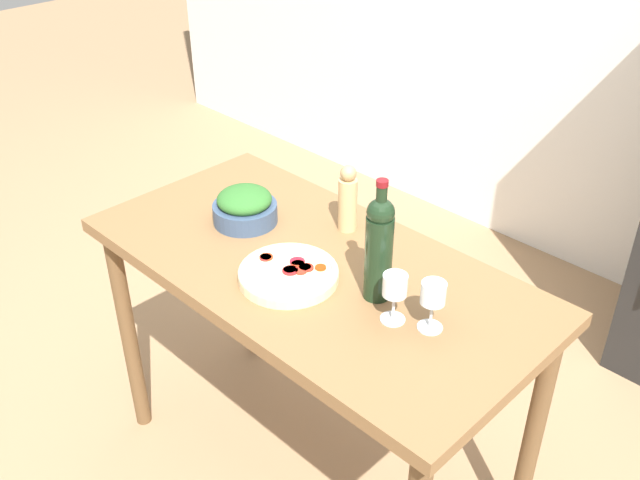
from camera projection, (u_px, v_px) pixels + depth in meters
ground_plane at (313, 470)px, 2.58m from camera, size 14.00×14.00×0.00m
wall_back at (630, 7)px, 3.04m from camera, size 6.40×0.08×2.60m
prep_counter at (312, 293)px, 2.15m from camera, size 1.41×0.70×0.91m
wine_bottle at (379, 246)px, 1.87m from camera, size 0.08×0.08×0.36m
wine_glass_near at (395, 288)px, 1.81m from camera, size 0.07×0.07×0.14m
wine_glass_far at (434, 296)px, 1.78m from camera, size 0.07×0.07×0.14m
pepper_mill at (348, 199)px, 2.19m from camera, size 0.06×0.06×0.22m
salad_bowl at (245, 207)px, 2.26m from camera, size 0.21×0.21×0.12m
homemade_pizza at (289, 274)px, 2.01m from camera, size 0.29×0.29×0.04m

